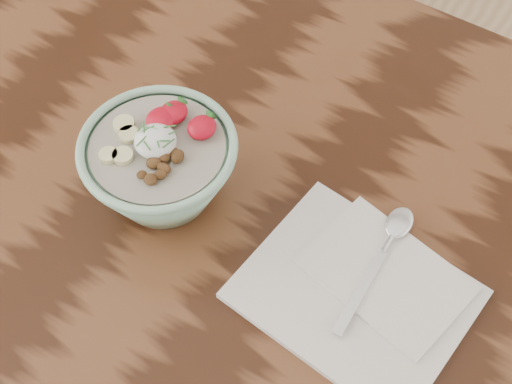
# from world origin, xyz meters

# --- Properties ---
(table) EXTENTS (1.60, 0.90, 0.75)m
(table) POSITION_xyz_m (0.00, 0.00, 0.66)
(table) COLOR black
(table) RESTS_ON ground
(breakfast_bowl) EXTENTS (0.18, 0.18, 0.12)m
(breakfast_bowl) POSITION_xyz_m (0.05, -0.03, 0.81)
(breakfast_bowl) COLOR #93C6A5
(breakfast_bowl) RESTS_ON table
(napkin) EXTENTS (0.25, 0.22, 0.01)m
(napkin) POSITION_xyz_m (0.31, -0.02, 0.76)
(napkin) COLOR white
(napkin) RESTS_ON table
(spoon) EXTENTS (0.03, 0.18, 0.01)m
(spoon) POSITION_xyz_m (0.31, 0.05, 0.77)
(spoon) COLOR silver
(spoon) RESTS_ON napkin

